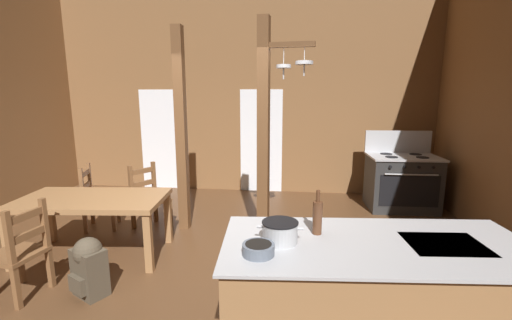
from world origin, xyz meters
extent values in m
cube|color=brown|center=(0.00, 0.00, -0.05)|extent=(8.14, 7.69, 0.10)
cube|color=brown|center=(0.00, 3.51, 2.26)|extent=(8.14, 0.14, 4.52)
cube|color=white|center=(-1.65, 3.44, 1.02)|extent=(1.00, 0.01, 2.05)
cube|color=white|center=(0.37, 3.44, 1.02)|extent=(0.84, 0.01, 2.05)
cube|color=#9E7044|center=(1.63, -0.95, 0.45)|extent=(2.17, 1.07, 0.91)
cube|color=#B7BABF|center=(1.63, -0.95, 0.92)|extent=(2.23, 1.13, 0.02)
cube|color=black|center=(2.11, -0.91, 0.93)|extent=(0.55, 0.44, 0.00)
cube|color=black|center=(1.60, -0.52, 0.05)|extent=(1.99, 0.20, 0.10)
cube|color=#2E2E2E|center=(2.88, 2.63, 0.45)|extent=(1.12, 0.80, 0.90)
cube|color=black|center=(2.89, 2.25, 0.42)|extent=(0.93, 0.04, 0.52)
cylinder|color=#B7BABF|center=(2.90, 2.22, 0.70)|extent=(0.83, 0.05, 0.02)
cube|color=#B7BABF|center=(2.88, 2.63, 0.92)|extent=(1.17, 0.84, 0.03)
cube|color=#B7BABF|center=(2.87, 2.99, 1.12)|extent=(1.14, 0.08, 0.40)
cylinder|color=black|center=(3.13, 2.49, 0.94)|extent=(0.21, 0.21, 0.01)
cylinder|color=black|center=(2.64, 2.47, 0.94)|extent=(0.21, 0.21, 0.01)
cylinder|color=black|center=(3.12, 2.79, 0.94)|extent=(0.21, 0.21, 0.01)
cylinder|color=black|center=(2.63, 2.78, 0.94)|extent=(0.21, 0.21, 0.01)
cylinder|color=black|center=(3.22, 2.24, 0.82)|extent=(0.04, 0.03, 0.04)
cylinder|color=black|center=(3.00, 2.24, 0.82)|extent=(0.04, 0.03, 0.04)
cylinder|color=black|center=(2.79, 2.23, 0.82)|extent=(0.04, 0.03, 0.04)
cylinder|color=black|center=(2.57, 2.22, 0.82)|extent=(0.04, 0.03, 0.04)
cube|color=brown|center=(0.65, 0.95, 1.43)|extent=(0.16, 0.16, 2.87)
cube|color=brown|center=(0.92, 0.92, 2.53)|extent=(0.68, 0.16, 0.06)
cylinder|color=#B7BABF|center=(0.89, 0.92, 2.41)|extent=(0.01, 0.01, 0.23)
cylinder|color=#B7BABF|center=(0.89, 0.92, 2.28)|extent=(0.20, 0.20, 0.04)
cylinder|color=#B7BABF|center=(0.89, 0.92, 2.20)|extent=(0.02, 0.02, 0.14)
cylinder|color=#B7BABF|center=(1.13, 0.89, 2.43)|extent=(0.01, 0.01, 0.19)
cylinder|color=#B7BABF|center=(1.13, 0.89, 2.32)|extent=(0.23, 0.23, 0.04)
cylinder|color=#B7BABF|center=(1.13, 0.89, 2.24)|extent=(0.02, 0.02, 0.14)
cube|color=brown|center=(-0.56, 1.36, 1.43)|extent=(0.14, 0.14, 2.87)
cube|color=#9E7044|center=(-1.36, 0.38, 0.71)|extent=(1.78, 1.06, 0.06)
cube|color=#9E7044|center=(-2.18, 0.69, 0.34)|extent=(0.09, 0.09, 0.68)
cube|color=#9E7044|center=(-0.61, 0.85, 0.34)|extent=(0.09, 0.09, 0.68)
cube|color=#9E7044|center=(-2.11, -0.08, 0.34)|extent=(0.09, 0.09, 0.68)
cube|color=#9E7044|center=(-0.53, 0.07, 0.34)|extent=(0.09, 0.09, 0.68)
cube|color=brown|center=(-1.62, -0.50, 0.43)|extent=(0.49, 0.49, 0.04)
cube|color=brown|center=(-1.79, -0.29, 0.21)|extent=(0.06, 0.06, 0.41)
cube|color=brown|center=(-1.46, -0.72, 0.47)|extent=(0.06, 0.06, 0.95)
cube|color=brown|center=(-1.41, -0.34, 0.47)|extent=(0.06, 0.06, 0.95)
cube|color=brown|center=(-1.43, -0.53, 0.84)|extent=(0.08, 0.38, 0.07)
cube|color=brown|center=(-1.43, -0.53, 0.65)|extent=(0.08, 0.38, 0.07)
cube|color=brown|center=(-1.03, 1.28, 0.43)|extent=(0.61, 0.61, 0.04)
cube|color=brown|center=(-0.77, 1.34, 0.21)|extent=(0.07, 0.07, 0.41)
cube|color=brown|center=(-0.98, 1.02, 0.21)|extent=(0.07, 0.07, 0.41)
cube|color=brown|center=(-1.09, 1.54, 0.47)|extent=(0.07, 0.07, 0.95)
cube|color=brown|center=(-1.30, 1.23, 0.47)|extent=(0.07, 0.07, 0.95)
cube|color=brown|center=(-1.19, 1.39, 0.84)|extent=(0.24, 0.34, 0.07)
cube|color=brown|center=(-1.19, 1.39, 0.65)|extent=(0.24, 0.34, 0.07)
cube|color=brown|center=(-1.77, 1.22, 0.43)|extent=(0.55, 0.55, 0.04)
cube|color=brown|center=(-1.65, 1.46, 0.21)|extent=(0.06, 0.06, 0.41)
cube|color=brown|center=(-1.53, 1.10, 0.21)|extent=(0.06, 0.06, 0.41)
cube|color=brown|center=(-2.01, 1.34, 0.47)|extent=(0.06, 0.06, 0.95)
cube|color=brown|center=(-1.89, 0.98, 0.47)|extent=(0.06, 0.06, 0.95)
cube|color=brown|center=(-1.95, 1.16, 0.84)|extent=(0.15, 0.37, 0.07)
cube|color=brown|center=(-1.95, 1.16, 0.65)|extent=(0.15, 0.37, 0.07)
cube|color=#4C4233|center=(-0.92, -0.42, 0.24)|extent=(0.39, 0.34, 0.48)
cube|color=#4C4233|center=(-0.98, -0.54, 0.17)|extent=(0.23, 0.16, 0.17)
cylinder|color=black|center=(-0.78, -0.36, 0.24)|extent=(0.05, 0.05, 0.38)
cylinder|color=black|center=(-0.95, -0.27, 0.24)|extent=(0.05, 0.05, 0.38)
sphere|color=#4C4233|center=(-0.92, -0.42, 0.46)|extent=(0.37, 0.37, 0.27)
cylinder|color=#B7BABF|center=(0.96, -1.02, 1.00)|extent=(0.25, 0.25, 0.14)
cylinder|color=black|center=(0.96, -1.02, 1.08)|extent=(0.26, 0.26, 0.01)
cylinder|color=#B7BABF|center=(0.82, -1.02, 1.04)|extent=(0.05, 0.02, 0.02)
cylinder|color=#B7BABF|center=(1.10, -1.02, 1.04)|extent=(0.05, 0.02, 0.02)
cylinder|color=slate|center=(0.83, -1.22, 0.97)|extent=(0.21, 0.21, 0.07)
cylinder|color=black|center=(0.83, -1.22, 1.00)|extent=(0.17, 0.17, 0.00)
cylinder|color=#56331E|center=(1.23, -0.84, 1.05)|extent=(0.07, 0.07, 0.25)
cylinder|color=#56331E|center=(1.23, -0.84, 1.22)|extent=(0.03, 0.03, 0.09)
camera|label=1|loc=(1.05, -3.24, 1.95)|focal=23.69mm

